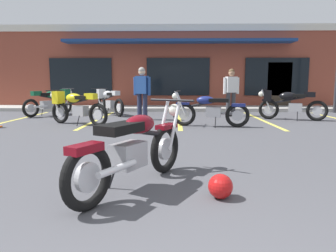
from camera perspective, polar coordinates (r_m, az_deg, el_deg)
The scene contains 13 objects.
ground_plane at distance 5.15m, azimuth 2.85°, elevation -5.52°, with size 80.00×80.00×0.00m, color #47474C.
sidewalk_kerb at distance 13.71m, azimuth 1.86°, elevation 3.25°, with size 22.00×1.80×0.14m, color #A8A59E.
brick_storefront_building at distance 17.68m, azimuth 1.76°, elevation 10.24°, with size 16.84×7.20×3.79m.
painted_stall_lines at distance 10.13m, azimuth 2.07°, elevation 1.19°, with size 10.70×4.80×0.01m.
motorcycle_foreground_classic at distance 3.56m, azimuth -6.19°, elevation -4.01°, with size 1.27×1.91×0.98m.
motorcycle_red_sportbike at distance 9.26m, azimuth -16.57°, elevation 3.49°, with size 1.94×1.23×0.98m.
motorcycle_black_cruiser at distance 8.57m, azimuth 7.61°, elevation 2.97°, with size 2.09×0.77×0.98m.
motorcycle_blue_standard at distance 10.74m, azimuth 21.18°, elevation 3.86°, with size 2.04×0.99×0.98m.
motorcycle_green_cafe_racer at distance 11.84m, azimuth -10.79°, elevation 4.58°, with size 1.49×1.79×0.98m.
motorcycle_cream_vintage at distance 12.16m, azimuth -20.54°, elevation 4.31°, with size 1.34×1.87×0.98m.
person_in_black_shirt at distance 10.03m, azimuth -4.75°, elevation 6.53°, with size 0.59×0.38×1.68m.
person_in_shorts_foreground at distance 11.38m, azimuth 11.46°, elevation 6.57°, with size 0.61×0.35×1.68m.
helmet_on_pavement at distance 3.35m, azimuth 9.55°, elevation -10.79°, with size 0.26×0.26×0.26m.
Camera 1 is at (-0.14, -0.91, 1.20)m, focal length 33.40 mm.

